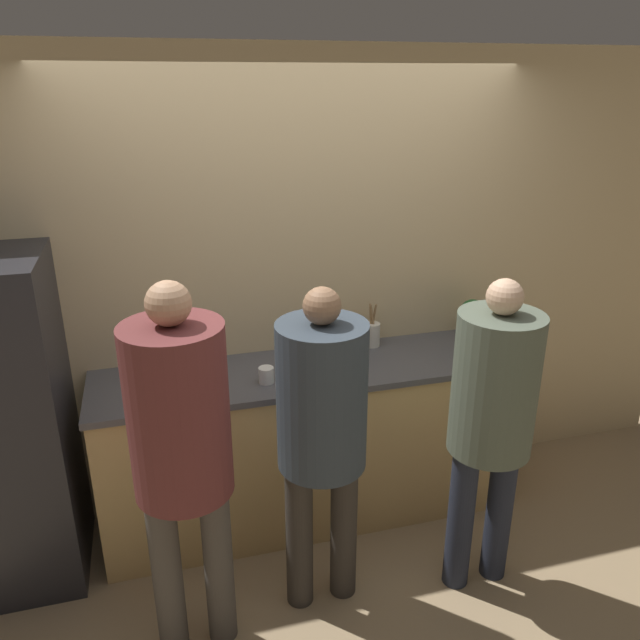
{
  "coord_description": "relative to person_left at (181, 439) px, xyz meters",
  "views": [
    {
      "loc": [
        -0.78,
        -2.64,
        2.43
      ],
      "look_at": [
        0.0,
        0.14,
        1.3
      ],
      "focal_mm": 35.0,
      "sensor_mm": 36.0,
      "label": 1
    }
  ],
  "objects": [
    {
      "name": "potted_plant",
      "position": [
        1.76,
        0.86,
        0.02
      ],
      "size": [
        0.15,
        0.15,
        0.25
      ],
      "color": "beige",
      "rests_on": "counter"
    },
    {
      "name": "cup_yellow",
      "position": [
        -0.08,
        0.68,
        -0.08
      ],
      "size": [
        0.09,
        0.09,
        0.08
      ],
      "color": "gold",
      "rests_on": "counter"
    },
    {
      "name": "wall_back",
      "position": [
        0.73,
        1.06,
        0.23
      ],
      "size": [
        5.2,
        0.06,
        2.6
      ],
      "color": "#D6BC8C",
      "rests_on": "ground_plane"
    },
    {
      "name": "person_left",
      "position": [
        0.0,
        0.0,
        0.0
      ],
      "size": [
        0.41,
        0.41,
        1.74
      ],
      "color": "#4C4742",
      "rests_on": "ground_plane"
    },
    {
      "name": "fruit_bowl",
      "position": [
        0.92,
        0.84,
        -0.08
      ],
      "size": [
        0.29,
        0.29,
        0.12
      ],
      "color": "#4C3323",
      "rests_on": "counter"
    },
    {
      "name": "counter",
      "position": [
        0.73,
        0.76,
        -0.59
      ],
      "size": [
        2.34,
        0.63,
        0.95
      ],
      "color": "tan",
      "rests_on": "ground_plane"
    },
    {
      "name": "bottle_dark",
      "position": [
        1.77,
        0.64,
        -0.05
      ],
      "size": [
        0.07,
        0.07,
        0.17
      ],
      "color": "#333338",
      "rests_on": "counter"
    },
    {
      "name": "person_right",
      "position": [
        1.41,
        0.01,
        -0.08
      ],
      "size": [
        0.39,
        0.39,
        1.62
      ],
      "color": "#232838",
      "rests_on": "ground_plane"
    },
    {
      "name": "bottle_clear",
      "position": [
        0.24,
        0.97,
        -0.05
      ],
      "size": [
        0.05,
        0.05,
        0.17
      ],
      "color": "silver",
      "rests_on": "counter"
    },
    {
      "name": "ground_plane",
      "position": [
        0.73,
        0.41,
        -1.07
      ],
      "size": [
        14.0,
        14.0,
        0.0
      ],
      "primitive_type": "plane",
      "color": "#9E8460"
    },
    {
      "name": "cup_white",
      "position": [
        0.47,
        0.63,
        -0.08
      ],
      "size": [
        0.08,
        0.08,
        0.08
      ],
      "color": "white",
      "rests_on": "counter"
    },
    {
      "name": "person_center",
      "position": [
        0.62,
        0.1,
        -0.07
      ],
      "size": [
        0.4,
        0.4,
        1.63
      ],
      "color": "#38332D",
      "rests_on": "ground_plane"
    },
    {
      "name": "utensil_crock",
      "position": [
        1.16,
        0.93,
        -0.04
      ],
      "size": [
        0.09,
        0.09,
        0.26
      ],
      "color": "silver",
      "rests_on": "counter"
    }
  ]
}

